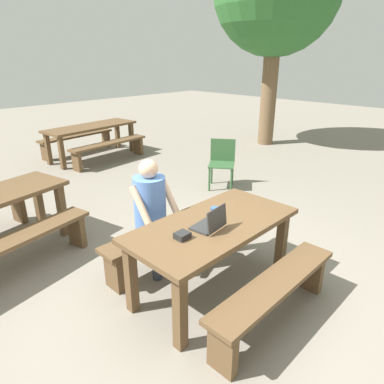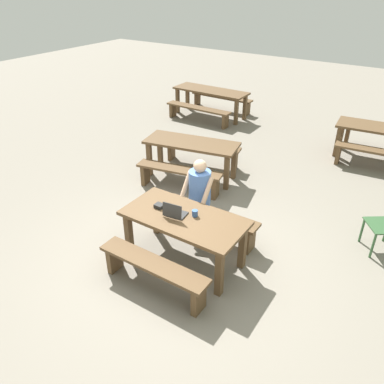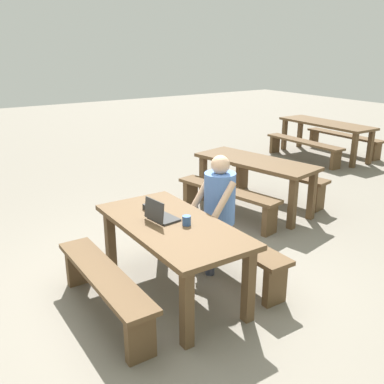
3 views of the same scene
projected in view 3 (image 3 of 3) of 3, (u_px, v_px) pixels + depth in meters
The scene contains 14 objects.
ground_plane at pixel (173, 293), 4.33m from camera, with size 30.00×30.00×0.00m, color gray.
picnic_table_front at pixel (172, 234), 4.13m from camera, with size 1.70×0.84×0.75m.
bench_near at pixel (104, 284), 3.86m from camera, with size 1.58×0.30×0.45m.
bench_far at pixel (230, 246), 4.59m from camera, with size 1.58×0.30×0.45m.
laptop at pixel (160, 215), 4.13m from camera, with size 0.31×0.26×0.22m.
small_pouch at pixel (150, 207), 4.41m from camera, with size 0.12×0.11×0.06m.
coffee_mug at pixel (187, 220), 4.03m from camera, with size 0.08×0.08×0.09m.
person_seated at pixel (217, 204), 4.60m from camera, with size 0.44×0.42×1.27m.
picnic_table_mid at pixel (326, 127), 9.43m from camera, with size 2.13×0.72×0.75m.
bench_mid_south at pixel (304, 145), 9.20m from camera, with size 1.92×0.31×0.42m.
bench_mid_north at pixel (344, 138), 9.87m from camera, with size 1.92×0.31×0.42m.
picnic_table_distant at pixel (255, 168), 6.36m from camera, with size 1.93×1.04×0.75m.
bench_distant_south at pixel (227, 197), 6.04m from camera, with size 1.67×0.62×0.46m.
bench_distant_north at pixel (278, 178), 6.86m from camera, with size 1.67×0.62×0.46m.
Camera 3 is at (3.26, -1.93, 2.34)m, focal length 40.82 mm.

